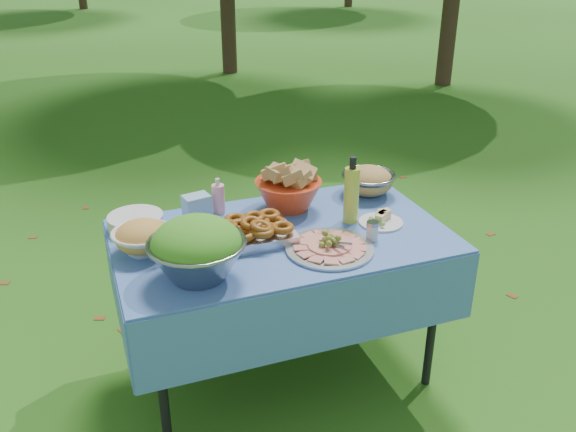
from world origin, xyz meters
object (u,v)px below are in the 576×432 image
at_px(salad_bowl, 197,249).
at_px(plate_stack, 136,221).
at_px(charcuterie_platter, 330,241).
at_px(pasta_bowl_steel, 368,180).
at_px(bread_bowl, 288,187).
at_px(oil_bottle, 352,190).
at_px(picnic_table, 282,306).

relative_size(salad_bowl, plate_stack, 1.52).
height_order(salad_bowl, plate_stack, salad_bowl).
xyz_separation_m(salad_bowl, charcuterie_platter, (0.57, 0.03, -0.08)).
relative_size(salad_bowl, pasta_bowl_steel, 1.40).
height_order(bread_bowl, oil_bottle, oil_bottle).
bearing_deg(charcuterie_platter, salad_bowl, -177.35).
distance_m(bread_bowl, pasta_bowl_steel, 0.45).
distance_m(picnic_table, salad_bowl, 0.70).
distance_m(plate_stack, bread_bowl, 0.73).
bearing_deg(pasta_bowl_steel, picnic_table, -153.45).
bearing_deg(salad_bowl, charcuterie_platter, 2.65).
distance_m(plate_stack, charcuterie_platter, 0.89).
height_order(picnic_table, pasta_bowl_steel, pasta_bowl_steel).
height_order(picnic_table, charcuterie_platter, charcuterie_platter).
xyz_separation_m(plate_stack, pasta_bowl_steel, (1.17, -0.01, 0.04)).
relative_size(picnic_table, plate_stack, 5.85).
xyz_separation_m(picnic_table, oil_bottle, (0.34, 0.02, 0.54)).
distance_m(plate_stack, pasta_bowl_steel, 1.17).
bearing_deg(picnic_table, plate_stack, 153.62).
xyz_separation_m(pasta_bowl_steel, oil_bottle, (-0.23, -0.27, 0.09)).
bearing_deg(charcuterie_platter, pasta_bowl_steel, 48.77).
bearing_deg(oil_bottle, charcuterie_platter, -132.29).
xyz_separation_m(picnic_table, charcuterie_platter, (0.14, -0.20, 0.42)).
bearing_deg(charcuterie_platter, plate_stack, 145.83).
distance_m(plate_stack, oil_bottle, 0.99).
distance_m(picnic_table, charcuterie_platter, 0.49).
bearing_deg(pasta_bowl_steel, plate_stack, 179.49).
bearing_deg(charcuterie_platter, bread_bowl, 91.76).
relative_size(bread_bowl, charcuterie_platter, 0.86).
bearing_deg(bread_bowl, pasta_bowl_steel, 3.34).
bearing_deg(pasta_bowl_steel, charcuterie_platter, -131.23).
distance_m(salad_bowl, pasta_bowl_steel, 1.12).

